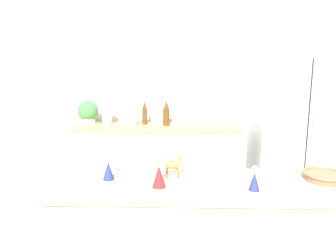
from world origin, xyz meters
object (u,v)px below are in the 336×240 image
at_px(back_bottle_3, 134,115).
at_px(wise_man_figurine_blue, 108,169).
at_px(potted_plant, 88,112).
at_px(camel_figurine, 173,164).
at_px(refrigerator, 295,131).
at_px(fruit_bowl, 324,176).
at_px(back_bottle_0, 191,116).
at_px(back_bottle_1, 145,113).
at_px(wise_man_figurine_crimson, 254,180).
at_px(paper_towel_roll, 107,115).
at_px(back_bottle_2, 166,113).
at_px(wise_man_figurine_purple, 159,174).

bearing_deg(back_bottle_3, wise_man_figurine_blue, -86.40).
height_order(potted_plant, camel_figurine, potted_plant).
bearing_deg(wise_man_figurine_blue, back_bottle_3, 93.60).
height_order(refrigerator, fruit_bowl, refrigerator).
bearing_deg(fruit_bowl, wise_man_figurine_blue, -179.04).
xyz_separation_m(back_bottle_0, back_bottle_1, (-0.56, 0.13, 0.02)).
relative_size(potted_plant, back_bottle_1, 0.99).
height_order(fruit_bowl, wise_man_figurine_crimson, wise_man_figurine_crimson).
bearing_deg(potted_plant, wise_man_figurine_blue, -70.70).
height_order(back_bottle_0, wise_man_figurine_crimson, back_bottle_0).
distance_m(paper_towel_roll, back_bottle_0, 1.03).
bearing_deg(camel_figurine, back_bottle_0, 83.96).
bearing_deg(paper_towel_roll, back_bottle_2, -2.48).
bearing_deg(fruit_bowl, refrigerator, 73.12).
distance_m(back_bottle_1, camel_figurine, 2.01).
height_order(refrigerator, wise_man_figurine_blue, refrigerator).
distance_m(potted_plant, back_bottle_3, 0.57).
xyz_separation_m(potted_plant, back_bottle_1, (0.69, 0.04, -0.01)).
distance_m(potted_plant, wise_man_figurine_crimson, 2.57).
height_order(back_bottle_3, wise_man_figurine_blue, back_bottle_3).
relative_size(paper_towel_roll, back_bottle_3, 0.96).
relative_size(refrigerator, back_bottle_1, 5.81).
height_order(potted_plant, back_bottle_2, back_bottle_2).
xyz_separation_m(potted_plant, wise_man_figurine_crimson, (1.48, -2.10, -0.04)).
xyz_separation_m(back_bottle_3, wise_man_figurine_blue, (0.12, -1.95, 0.00)).
relative_size(potted_plant, camel_figurine, 2.10).
bearing_deg(back_bottle_1, back_bottle_0, -13.40).
height_order(back_bottle_0, wise_man_figurine_purple, back_bottle_0).
distance_m(camel_figurine, wise_man_figurine_crimson, 0.46).
bearing_deg(wise_man_figurine_blue, refrigerator, 46.60).
height_order(back_bottle_0, back_bottle_2, back_bottle_2).
relative_size(back_bottle_2, wise_man_figurine_blue, 2.13).
bearing_deg(potted_plant, back_bottle_2, -0.87).
bearing_deg(camel_figurine, fruit_bowl, -1.23).
bearing_deg(wise_man_figurine_purple, back_bottle_0, 82.29).
height_order(potted_plant, paper_towel_roll, potted_plant).
bearing_deg(camel_figurine, refrigerator, 52.48).
xyz_separation_m(back_bottle_0, wise_man_figurine_purple, (-0.27, -1.98, 0.00)).
bearing_deg(camel_figurine, wise_man_figurine_crimson, -21.96).
bearing_deg(wise_man_figurine_crimson, paper_towel_roll, 120.64).
relative_size(refrigerator, camel_figurine, 12.34).
distance_m(refrigerator, back_bottle_3, 1.93).
height_order(back_bottle_2, wise_man_figurine_crimson, back_bottle_2).
relative_size(back_bottle_0, back_bottle_2, 0.83).
bearing_deg(potted_plant, wise_man_figurine_purple, -64.60).
bearing_deg(camel_figurine, potted_plant, 118.70).
relative_size(camel_figurine, wise_man_figurine_crimson, 1.06).
relative_size(back_bottle_2, wise_man_figurine_crimson, 2.38).
relative_size(paper_towel_roll, back_bottle_2, 0.76).
distance_m(refrigerator, paper_towel_roll, 2.27).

